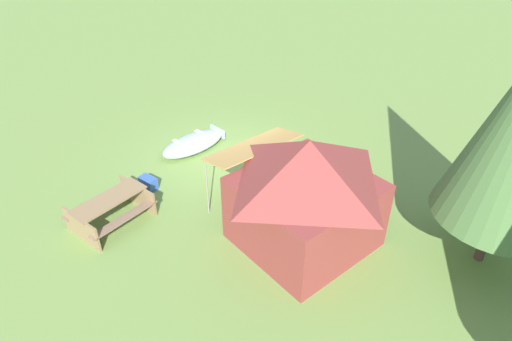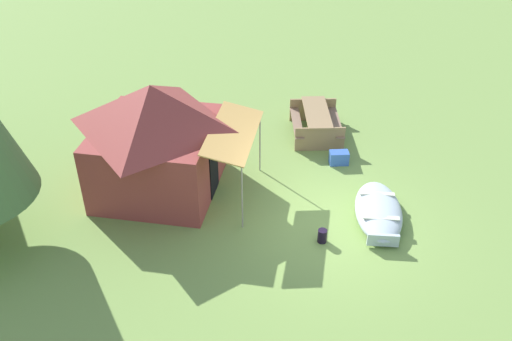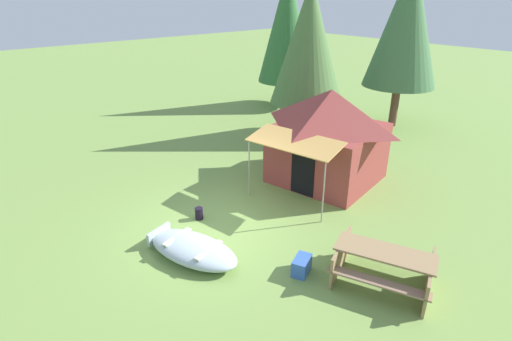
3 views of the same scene
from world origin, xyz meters
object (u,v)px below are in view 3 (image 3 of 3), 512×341
picnic_table (384,263)px  cooler_box (302,265)px  fuel_can (199,213)px  beached_rowboat (193,249)px  pine_tree_back_right (309,43)px  canvas_cabin_tent (329,135)px  pine_tree_back_left (406,23)px  pine_tree_far_center (287,25)px

picnic_table → cooler_box: 1.68m
picnic_table → fuel_can: picnic_table is taller
beached_rowboat → pine_tree_back_right: size_ratio=0.43×
pine_tree_back_right → canvas_cabin_tent: bearing=-38.0°
pine_tree_back_left → pine_tree_back_right: bearing=-113.1°
pine_tree_back_left → pine_tree_far_center: pine_tree_back_left is taller
canvas_cabin_tent → pine_tree_back_right: size_ratio=0.74×
canvas_cabin_tent → fuel_can: size_ratio=13.64×
pine_tree_back_right → cooler_box: bearing=-47.6°
pine_tree_back_right → pine_tree_far_center: (-3.92, 2.75, 0.25)m
fuel_can → beached_rowboat: bearing=-38.5°
pine_tree_back_left → pine_tree_far_center: (-5.60, -1.18, -0.36)m
picnic_table → cooler_box: (-1.30, -1.02, -0.30)m
beached_rowboat → pine_tree_far_center: bearing=126.3°
pine_tree_far_center → beached_rowboat: bearing=-53.7°
cooler_box → pine_tree_back_right: 9.63m
cooler_box → pine_tree_back_right: size_ratio=0.09×
pine_tree_back_left → picnic_table: bearing=-59.2°
canvas_cabin_tent → pine_tree_back_right: 4.77m
beached_rowboat → canvas_cabin_tent: 5.66m
pine_tree_back_left → cooler_box: bearing=-67.5°
beached_rowboat → cooler_box: (2.01, 1.45, -0.03)m
picnic_table → pine_tree_far_center: 14.45m
pine_tree_back_right → pine_tree_back_left: bearing=66.9°
fuel_can → pine_tree_back_right: pine_tree_back_right is taller
pine_tree_back_left → beached_rowboat: bearing=-78.9°
fuel_can → pine_tree_back_left: pine_tree_back_left is taller
canvas_cabin_tent → picnic_table: size_ratio=1.89×
fuel_can → pine_tree_far_center: bearing=124.3°
pine_tree_far_center → pine_tree_back_right: bearing=-35.1°
pine_tree_far_center → pine_tree_back_left: bearing=11.9°
cooler_box → pine_tree_far_center: size_ratio=0.08×
canvas_cabin_tent → pine_tree_back_left: bearing=104.3°
picnic_table → cooler_box: bearing=-141.9°
pine_tree_far_center → canvas_cabin_tent: bearing=-36.4°
fuel_can → cooler_box: bearing=7.3°
beached_rowboat → cooler_box: 2.48m
picnic_table → fuel_can: 4.83m
picnic_table → pine_tree_back_right: bearing=142.7°
beached_rowboat → pine_tree_back_left: size_ratio=0.37×
cooler_box → pine_tree_back_left: size_ratio=0.07×
pine_tree_back_left → pine_tree_far_center: 5.73m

